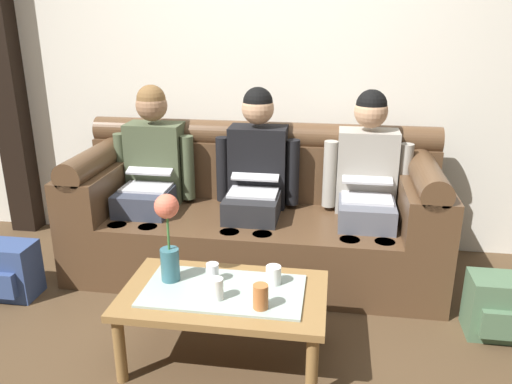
% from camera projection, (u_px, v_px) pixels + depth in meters
% --- Properties ---
extents(ground_plane, '(14.00, 14.00, 0.00)m').
position_uv_depth(ground_plane, '(219.00, 376.00, 2.50)').
color(ground_plane, '#4C3823').
extents(back_wall_patterned, '(6.00, 0.12, 2.90)m').
position_uv_depth(back_wall_patterned, '(267.00, 45.00, 3.60)').
color(back_wall_patterned, silver).
rests_on(back_wall_patterned, ground_plane).
extents(timber_pillar, '(0.20, 0.20, 2.90)m').
position_uv_depth(timber_pillar, '(3.00, 44.00, 3.77)').
color(timber_pillar, black).
rests_on(timber_pillar, ground_plane).
extents(couch, '(2.39, 0.88, 0.96)m').
position_uv_depth(couch, '(256.00, 217.00, 3.47)').
color(couch, '#513823').
rests_on(couch, ground_plane).
extents(person_left, '(0.56, 0.67, 1.22)m').
position_uv_depth(person_left, '(151.00, 171.00, 3.47)').
color(person_left, '#383D4C').
rests_on(person_left, ground_plane).
extents(person_middle, '(0.56, 0.67, 1.22)m').
position_uv_depth(person_middle, '(256.00, 176.00, 3.37)').
color(person_middle, '#232326').
rests_on(person_middle, ground_plane).
extents(person_right, '(0.56, 0.67, 1.22)m').
position_uv_depth(person_right, '(367.00, 181.00, 3.26)').
color(person_right, '#595B66').
rests_on(person_right, ground_plane).
extents(coffee_table, '(1.00, 0.59, 0.39)m').
position_uv_depth(coffee_table, '(224.00, 299.00, 2.53)').
color(coffee_table, olive).
rests_on(coffee_table, ground_plane).
extents(flower_vase, '(0.12, 0.12, 0.46)m').
position_uv_depth(flower_vase, '(168.00, 234.00, 2.52)').
color(flower_vase, '#336672').
rests_on(flower_vase, coffee_table).
extents(cup_near_left, '(0.06, 0.06, 0.11)m').
position_uv_depth(cup_near_left, '(217.00, 289.00, 2.41)').
color(cup_near_left, white).
rests_on(cup_near_left, coffee_table).
extents(cup_near_right, '(0.06, 0.06, 0.10)m').
position_uv_depth(cup_near_right, '(213.00, 272.00, 2.57)').
color(cup_near_right, silver).
rests_on(cup_near_right, coffee_table).
extents(cup_far_center, '(0.08, 0.08, 0.09)m').
position_uv_depth(cup_far_center, '(273.00, 275.00, 2.55)').
color(cup_far_center, white).
rests_on(cup_far_center, coffee_table).
extents(cup_far_left, '(0.07, 0.07, 0.12)m').
position_uv_depth(cup_far_left, '(261.00, 297.00, 2.33)').
color(cup_far_left, '#B26633').
rests_on(cup_far_left, coffee_table).
extents(backpack_right, '(0.30, 0.27, 0.34)m').
position_uv_depth(backpack_right, '(496.00, 307.00, 2.77)').
color(backpack_right, '#4C6B4C').
rests_on(backpack_right, ground_plane).
extents(backpack_left, '(0.34, 0.26, 0.35)m').
position_uv_depth(backpack_left, '(7.00, 271.00, 3.16)').
color(backpack_left, '#33477A').
rests_on(backpack_left, ground_plane).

